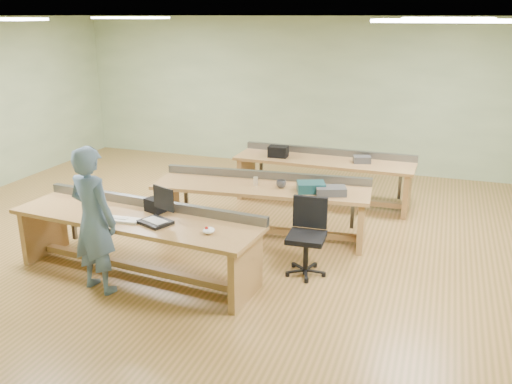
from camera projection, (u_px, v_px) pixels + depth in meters
floor at (241, 235)px, 7.79m from camera, size 10.00×10.00×0.00m
ceiling at (238, 16)px, 6.85m from camera, size 10.00×10.00×0.00m
wall_back at (311, 94)px, 10.90m from camera, size 10.00×0.04×3.00m
wall_front at (32, 247)px, 3.73m from camera, size 10.00×0.04×3.00m
fluor_panels at (239, 19)px, 6.86m from camera, size 6.20×3.50×0.03m
workbench_front at (137, 231)px, 6.47m from camera, size 3.18×1.10×0.86m
workbench_mid at (261, 198)px, 7.63m from camera, size 3.08×1.09×0.86m
workbench_back at (324, 170)px, 8.99m from camera, size 2.95×0.84×0.86m
person at (93, 220)px, 6.01m from camera, size 0.70×0.54×1.70m
laptop_base at (155, 222)px, 6.17m from camera, size 0.42×0.39×0.04m
laptop_screen at (164, 198)px, 6.19m from camera, size 0.32×0.15×0.27m
keyboard at (119, 220)px, 6.26m from camera, size 0.50×0.20×0.03m
trackball_mouse at (209, 230)px, 5.90m from camera, size 0.17×0.18×0.06m
camera_bag at (155, 205)px, 6.53m from camera, size 0.28×0.22×0.16m
task_chair at (307, 247)px, 6.56m from camera, size 0.53×0.53×0.93m
parts_bin_teal at (311, 187)px, 7.28m from camera, size 0.44×0.39×0.13m
parts_bin_grey at (331, 191)px, 7.16m from camera, size 0.45×0.37×0.11m
mug at (281, 184)px, 7.45m from camera, size 0.14×0.14×0.11m
drinks_can at (256, 181)px, 7.55m from camera, size 0.09×0.09×0.12m
storage_box_back at (278, 152)px, 9.05m from camera, size 0.33×0.24×0.18m
tray_back at (362, 159)px, 8.70m from camera, size 0.31×0.26×0.11m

